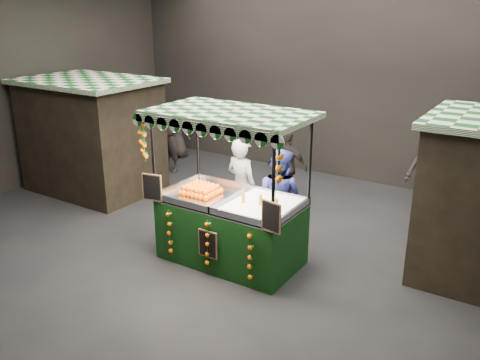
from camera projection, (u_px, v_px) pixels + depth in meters
The scene contains 10 objects.
ground at pixel (226, 250), 9.08m from camera, with size 12.00×12.00×0.00m, color black.
market_hall at pixel (224, 57), 7.97m from camera, with size 12.10×10.10×5.05m.
neighbour_stall_left at pixel (92, 135), 11.69m from camera, with size 3.00×2.20×2.60m.
juice_stall at pixel (230, 218), 8.44m from camera, with size 2.67×1.57×2.59m.
vendor_grey at pixel (242, 188), 9.41m from camera, with size 0.76×0.57×1.89m.
vendor_blue at pixel (279, 199), 8.94m from camera, with size 0.93×0.74×1.84m.
shopper_0 at pixel (170, 138), 13.13m from camera, with size 0.69×0.49×1.75m.
shopper_2 at pixel (287, 166), 11.11m from camera, with size 0.96×0.45×1.60m.
shopper_3 at pixel (434, 166), 10.74m from camera, with size 1.37×1.22×1.84m.
shopper_4 at pixel (177, 129), 14.39m from camera, with size 0.81×0.55×1.60m.
Camera 1 is at (4.63, -6.73, 4.17)m, focal length 37.94 mm.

